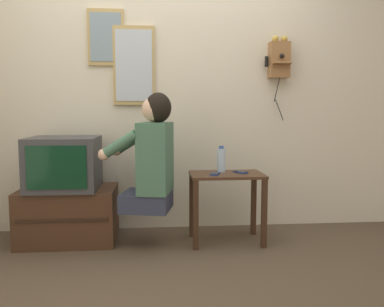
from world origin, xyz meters
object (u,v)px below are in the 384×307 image
at_px(wall_phone_antique, 279,59).
at_px(cell_phone_held, 215,174).
at_px(television, 64,163).
at_px(wall_mirror, 134,66).
at_px(framed_picture, 106,37).
at_px(cell_phone_spare, 240,172).
at_px(person, 152,156).
at_px(water_bottle, 221,160).

bearing_deg(wall_phone_antique, cell_phone_held, -145.03).
relative_size(television, wall_mirror, 0.78).
xyz_separation_m(framed_picture, cell_phone_held, (0.87, -0.48, -1.11)).
xyz_separation_m(television, wall_mirror, (0.54, 0.33, 0.80)).
distance_m(cell_phone_held, cell_phone_spare, 0.23).
height_order(person, wall_phone_antique, wall_phone_antique).
height_order(wall_phone_antique, wall_mirror, wall_mirror).
distance_m(person, water_bottle, 0.58).
xyz_separation_m(framed_picture, cell_phone_spare, (1.09, -0.41, -1.11)).
bearing_deg(water_bottle, person, -165.01).
relative_size(framed_picture, wall_mirror, 0.70).
distance_m(framed_picture, water_bottle, 1.43).
xyz_separation_m(wall_mirror, cell_phone_held, (0.64, -0.48, -0.87)).
relative_size(television, framed_picture, 1.11).
distance_m(person, wall_phone_antique, 1.44).
bearing_deg(cell_phone_held, television, -166.38).
bearing_deg(water_bottle, cell_phone_spare, -25.00).
distance_m(television, water_bottle, 1.25).
relative_size(wall_mirror, cell_phone_held, 4.88).
distance_m(television, wall_phone_antique, 2.02).
distance_m(wall_mirror, water_bottle, 1.11).
xyz_separation_m(cell_phone_spare, water_bottle, (-0.15, 0.07, 0.09)).
height_order(framed_picture, water_bottle, framed_picture).
height_order(framed_picture, cell_phone_spare, framed_picture).
relative_size(wall_mirror, water_bottle, 3.17).
bearing_deg(television, person, -13.30).
height_order(cell_phone_held, water_bottle, water_bottle).
bearing_deg(wall_mirror, water_bottle, -25.84).
relative_size(television, water_bottle, 2.48).
xyz_separation_m(wall_phone_antique, wall_mirror, (-1.26, 0.04, -0.07)).
xyz_separation_m(television, water_bottle, (1.25, -0.01, 0.01)).
distance_m(cell_phone_held, water_bottle, 0.18).
distance_m(framed_picture, cell_phone_spare, 1.61).
height_order(person, cell_phone_spare, person).
relative_size(framed_picture, water_bottle, 2.23).
relative_size(wall_phone_antique, water_bottle, 3.48).
bearing_deg(wall_mirror, framed_picture, 179.23).
relative_size(wall_phone_antique, wall_mirror, 1.10).
relative_size(framed_picture, cell_phone_held, 3.44).
bearing_deg(cell_phone_spare, wall_phone_antique, 16.56).
xyz_separation_m(person, cell_phone_spare, (0.70, 0.08, -0.14)).
bearing_deg(cell_phone_spare, cell_phone_held, 171.87).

